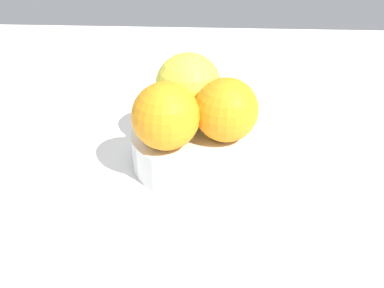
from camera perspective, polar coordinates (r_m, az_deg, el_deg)
name	(u,v)px	position (r cm, az deg, el deg)	size (l,w,h in cm)	color
ground_plane	(192,169)	(51.79, 0.00, -3.38)	(110.00, 110.00, 2.00)	white
fruit_bowl	(192,148)	(50.05, 0.00, -0.53)	(14.39, 14.39, 4.36)	white
orange_in_bowl_0	(166,116)	(44.47, -3.62, 3.81)	(7.38, 7.38, 7.38)	orange
orange_in_bowl_1	(188,86)	(50.42, -0.50, 7.92)	(8.04, 8.04, 8.04)	yellow
orange_in_bowl_2	(226,110)	(46.03, 4.71, 4.67)	(7.17, 7.17, 7.17)	orange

